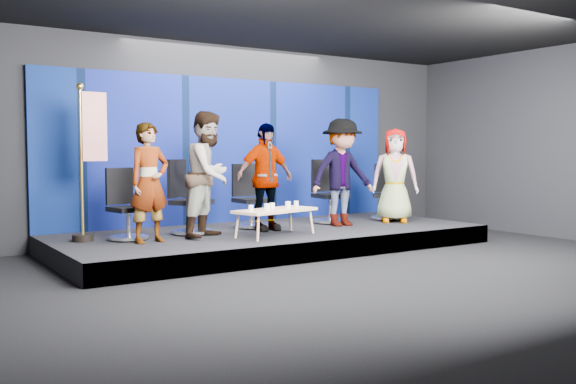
% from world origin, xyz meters
% --- Properties ---
extents(ground, '(10.00, 10.00, 0.00)m').
position_xyz_m(ground, '(0.00, 0.00, 0.00)').
color(ground, black).
rests_on(ground, ground).
extents(room_walls, '(10.02, 8.02, 3.51)m').
position_xyz_m(room_walls, '(0.00, 0.00, 2.43)').
color(room_walls, black).
rests_on(room_walls, ground).
extents(riser, '(7.00, 3.00, 0.30)m').
position_xyz_m(riser, '(0.00, 2.50, 0.15)').
color(riser, black).
rests_on(riser, ground).
extents(backdrop, '(7.00, 0.08, 2.60)m').
position_xyz_m(backdrop, '(0.00, 3.95, 1.60)').
color(backdrop, '#061B50').
rests_on(backdrop, riser).
extents(chair_a, '(0.69, 0.69, 1.05)m').
position_xyz_m(chair_a, '(-2.40, 2.69, 0.64)').
color(chair_a, silver).
rests_on(chair_a, riser).
extents(panelist_a, '(0.69, 0.52, 1.70)m').
position_xyz_m(panelist_a, '(-2.22, 2.22, 1.15)').
color(panelist_a, black).
rests_on(panelist_a, riser).
extents(chair_b, '(0.91, 0.91, 1.17)m').
position_xyz_m(chair_b, '(-1.38, 2.77, 0.68)').
color(chair_b, silver).
rests_on(chair_b, riser).
extents(panelist_b, '(1.16, 1.11, 1.89)m').
position_xyz_m(panelist_b, '(-1.26, 2.28, 1.24)').
color(panelist_b, black).
rests_on(panelist_b, riser).
extents(chair_c, '(0.63, 0.63, 1.08)m').
position_xyz_m(chair_c, '(-0.16, 2.99, 0.65)').
color(chair_c, silver).
rests_on(chair_c, riser).
extents(panelist_c, '(1.04, 0.46, 1.75)m').
position_xyz_m(panelist_c, '(-0.16, 2.48, 1.17)').
color(panelist_c, black).
rests_on(panelist_c, riser).
extents(chair_d, '(0.69, 0.69, 1.14)m').
position_xyz_m(chair_d, '(1.39, 2.82, 0.68)').
color(chair_d, silver).
rests_on(chair_d, riser).
extents(panelist_d, '(1.24, 0.78, 1.85)m').
position_xyz_m(panelist_d, '(1.30, 2.32, 1.22)').
color(panelist_d, black).
rests_on(panelist_d, riser).
extents(chair_e, '(0.83, 0.83, 1.05)m').
position_xyz_m(chair_e, '(2.67, 2.72, 0.65)').
color(chair_e, silver).
rests_on(chair_e, riser).
extents(panelist_e, '(0.99, 0.94, 1.70)m').
position_xyz_m(panelist_e, '(2.47, 2.26, 1.15)').
color(panelist_e, black).
rests_on(panelist_e, riser).
extents(coffee_table, '(1.44, 0.87, 0.41)m').
position_xyz_m(coffee_table, '(-0.36, 1.84, 0.68)').
color(coffee_table, tan).
rests_on(coffee_table, riser).
extents(mug_a, '(0.07, 0.07, 0.09)m').
position_xyz_m(mug_a, '(-0.82, 1.79, 0.76)').
color(mug_a, white).
rests_on(mug_a, coffee_table).
extents(mug_b, '(0.09, 0.09, 0.10)m').
position_xyz_m(mug_b, '(-0.60, 1.69, 0.76)').
color(mug_b, white).
rests_on(mug_b, coffee_table).
extents(mug_c, '(0.08, 0.08, 0.09)m').
position_xyz_m(mug_c, '(-0.37, 1.91, 0.76)').
color(mug_c, white).
rests_on(mug_c, coffee_table).
extents(mug_d, '(0.09, 0.09, 0.10)m').
position_xyz_m(mug_d, '(-0.09, 1.90, 0.76)').
color(mug_d, white).
rests_on(mug_d, coffee_table).
extents(mug_e, '(0.07, 0.07, 0.09)m').
position_xyz_m(mug_e, '(0.16, 2.05, 0.76)').
color(mug_e, white).
rests_on(mug_e, coffee_table).
extents(flag_stand, '(0.52, 0.30, 2.26)m').
position_xyz_m(flag_stand, '(-2.87, 2.87, 1.50)').
color(flag_stand, black).
rests_on(flag_stand, riser).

